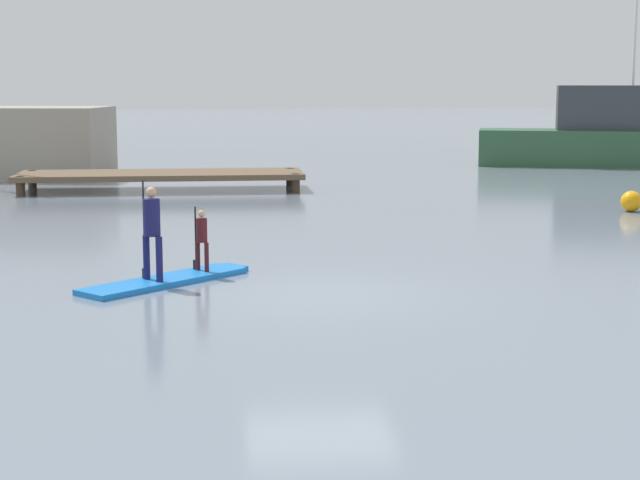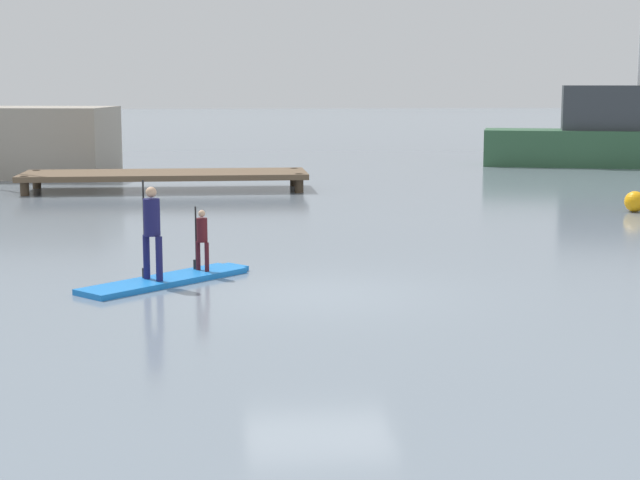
{
  "view_description": "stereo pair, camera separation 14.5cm",
  "coord_description": "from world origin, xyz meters",
  "px_view_note": "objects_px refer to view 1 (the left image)",
  "views": [
    {
      "loc": [
        -1.79,
        -16.51,
        3.53
      ],
      "look_at": [
        0.15,
        1.42,
        0.71
      ],
      "focal_mm": 56.99,
      "sensor_mm": 36.0,
      "label": 1
    },
    {
      "loc": [
        -1.64,
        -16.53,
        3.53
      ],
      "look_at": [
        0.15,
        1.42,
        0.71
      ],
      "focal_mm": 56.99,
      "sensor_mm": 36.0,
      "label": 2
    }
  ],
  "objects_px": {
    "paddleboard_near": "(168,280)",
    "paddler_adult": "(152,227)",
    "fishing_boat_green_midground": "(596,136)",
    "paddler_child_solo": "(201,237)",
    "mooring_buoy_near": "(631,201)"
  },
  "relations": [
    {
      "from": "paddleboard_near",
      "to": "paddler_adult",
      "type": "relative_size",
      "value": 1.73
    },
    {
      "from": "paddleboard_near",
      "to": "fishing_boat_green_midground",
      "type": "height_order",
      "value": "fishing_boat_green_midground"
    },
    {
      "from": "paddleboard_near",
      "to": "paddler_adult",
      "type": "bearing_deg",
      "value": -137.71
    },
    {
      "from": "paddleboard_near",
      "to": "paddler_child_solo",
      "type": "height_order",
      "value": "paddler_child_solo"
    },
    {
      "from": "paddler_child_solo",
      "to": "fishing_boat_green_midground",
      "type": "relative_size",
      "value": 0.12
    },
    {
      "from": "paddleboard_near",
      "to": "fishing_boat_green_midground",
      "type": "distance_m",
      "value": 29.14
    },
    {
      "from": "fishing_boat_green_midground",
      "to": "paddler_adult",
      "type": "bearing_deg",
      "value": -125.86
    },
    {
      "from": "paddleboard_near",
      "to": "mooring_buoy_near",
      "type": "bearing_deg",
      "value": 35.51
    },
    {
      "from": "paddleboard_near",
      "to": "paddler_child_solo",
      "type": "distance_m",
      "value": 1.08
    },
    {
      "from": "paddler_child_solo",
      "to": "paddler_adult",
      "type": "bearing_deg",
      "value": -136.33
    },
    {
      "from": "mooring_buoy_near",
      "to": "fishing_boat_green_midground",
      "type": "bearing_deg",
      "value": 72.39
    },
    {
      "from": "fishing_boat_green_midground",
      "to": "paddleboard_near",
      "type": "bearing_deg",
      "value": -125.73
    },
    {
      "from": "paddleboard_near",
      "to": "paddler_child_solo",
      "type": "bearing_deg",
      "value": 44.2
    },
    {
      "from": "paddler_adult",
      "to": "fishing_boat_green_midground",
      "type": "bearing_deg",
      "value": 54.14
    },
    {
      "from": "fishing_boat_green_midground",
      "to": "mooring_buoy_near",
      "type": "xyz_separation_m",
      "value": [
        -4.72,
        -14.88,
        -0.98
      ]
    }
  ]
}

